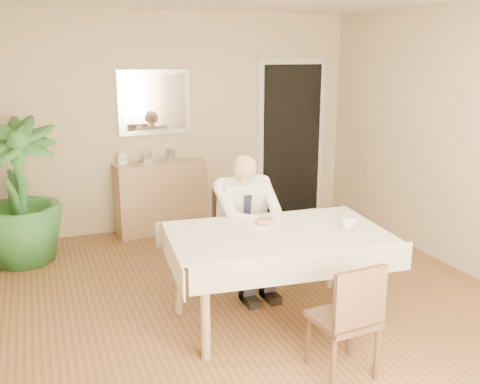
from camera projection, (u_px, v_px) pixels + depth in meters
name	position (u px, v px, depth m)	size (l,w,h in m)	color
room	(256.00, 160.00, 4.24)	(5.00, 5.02, 2.60)	brown
doorway	(291.00, 140.00, 7.08)	(0.96, 0.07, 2.10)	silver
mirror	(154.00, 103.00, 6.31)	(0.86, 0.04, 0.76)	silver
dining_table	(277.00, 242.00, 4.25)	(1.81, 1.18, 0.75)	#917653
chair_far	(237.00, 229.00, 5.09)	(0.42, 0.42, 0.88)	#483221
chair_near	(350.00, 315.00, 3.50)	(0.42, 0.42, 0.82)	#483221
seated_man	(249.00, 218.00, 4.78)	(0.48, 0.72, 1.24)	white
plate	(262.00, 223.00, 4.40)	(0.26, 0.26, 0.02)	white
food	(262.00, 221.00, 4.39)	(0.14, 0.14, 0.06)	brown
knife	(270.00, 223.00, 4.36)	(0.01, 0.01, 0.13)	silver
fork	(261.00, 224.00, 4.33)	(0.01, 0.01, 0.13)	silver
coffee_mug	(348.00, 222.00, 4.29)	(0.14, 0.14, 0.11)	white
sideboard	(161.00, 197.00, 6.46)	(1.07, 0.36, 0.86)	#917653
photo_frame_left	(122.00, 159.00, 6.21)	(0.10, 0.02, 0.14)	silver
photo_frame_center	(147.00, 157.00, 6.29)	(0.10, 0.02, 0.14)	silver
photo_frame_right	(171.00, 154.00, 6.46)	(0.10, 0.02, 0.14)	silver
potted_palm	(18.00, 192.00, 5.42)	(0.84, 0.84, 1.50)	#286027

